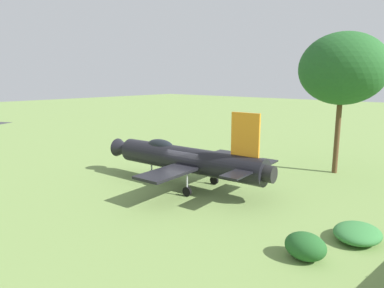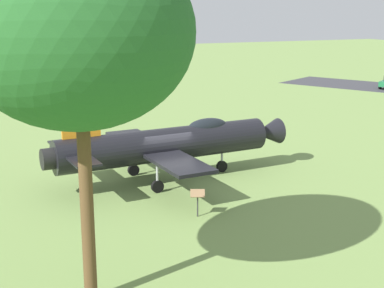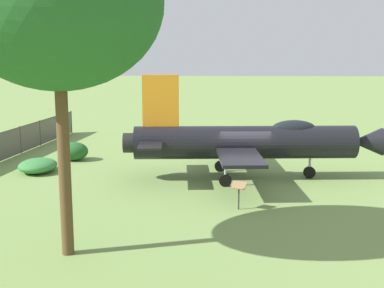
{
  "view_description": "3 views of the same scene",
  "coord_description": "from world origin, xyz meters",
  "px_view_note": "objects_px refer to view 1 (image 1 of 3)",
  "views": [
    {
      "loc": [
        -14.7,
        16.55,
        7.14
      ],
      "look_at": [
        -0.09,
        -0.32,
        2.89
      ],
      "focal_mm": 32.24,
      "sensor_mm": 36.0,
      "label": 1
    },
    {
      "loc": [
        -9.32,
        -24.78,
        8.45
      ],
      "look_at": [
        1.31,
        -0.39,
        1.86
      ],
      "focal_mm": 51.38,
      "sensor_mm": 36.0,
      "label": 2
    },
    {
      "loc": [
        -1.5,
        -25.62,
        6.48
      ],
      "look_at": [
        -2.47,
        -4.03,
        2.5
      ],
      "focal_mm": 48.59,
      "sensor_mm": 36.0,
      "label": 3
    }
  ],
  "objects_px": {
    "shade_tree": "(342,69)",
    "shrub_by_tree": "(357,233)",
    "shrub_near_fence": "(305,246)",
    "display_jet": "(184,158)",
    "info_plaque": "(237,162)"
  },
  "relations": [
    {
      "from": "display_jet",
      "to": "shrub_by_tree",
      "type": "xyz_separation_m",
      "value": [
        -11.26,
        0.86,
        -1.55
      ]
    },
    {
      "from": "shrub_near_fence",
      "to": "info_plaque",
      "type": "relative_size",
      "value": 1.46
    },
    {
      "from": "display_jet",
      "to": "info_plaque",
      "type": "xyz_separation_m",
      "value": [
        -0.87,
        -5.17,
        -1.05
      ]
    },
    {
      "from": "shrub_near_fence",
      "to": "display_jet",
      "type": "bearing_deg",
      "value": -21.06
    },
    {
      "from": "shade_tree",
      "to": "shrub_by_tree",
      "type": "bearing_deg",
      "value": 113.32
    },
    {
      "from": "display_jet",
      "to": "info_plaque",
      "type": "relative_size",
      "value": 11.4
    },
    {
      "from": "display_jet",
      "to": "shrub_near_fence",
      "type": "height_order",
      "value": "display_jet"
    },
    {
      "from": "shrub_near_fence",
      "to": "shade_tree",
      "type": "bearing_deg",
      "value": -75.58
    },
    {
      "from": "shade_tree",
      "to": "shrub_by_tree",
      "type": "xyz_separation_m",
      "value": [
        -4.72,
        10.95,
        -7.45
      ]
    },
    {
      "from": "shrub_by_tree",
      "to": "shrub_near_fence",
      "type": "bearing_deg",
      "value": 69.8
    },
    {
      "from": "display_jet",
      "to": "shrub_by_tree",
      "type": "distance_m",
      "value": 11.4
    },
    {
      "from": "shade_tree",
      "to": "shrub_near_fence",
      "type": "xyz_separation_m",
      "value": [
        -3.6,
        13.99,
        -7.27
      ]
    },
    {
      "from": "shade_tree",
      "to": "shrub_near_fence",
      "type": "distance_m",
      "value": 16.18
    },
    {
      "from": "display_jet",
      "to": "shrub_near_fence",
      "type": "distance_m",
      "value": 10.95
    },
    {
      "from": "display_jet",
      "to": "shrub_by_tree",
      "type": "relative_size",
      "value": 5.51
    }
  ]
}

